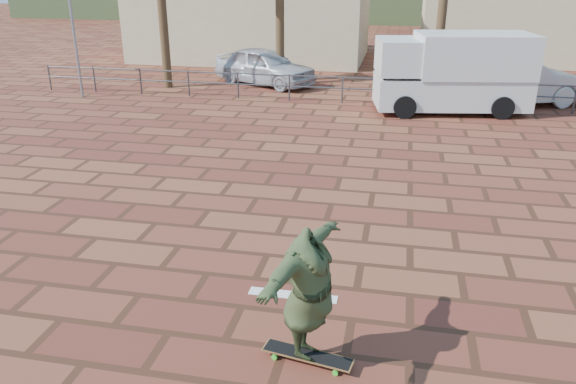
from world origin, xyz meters
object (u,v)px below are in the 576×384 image
(skateboarder, at_px, (308,294))
(campervan, at_px, (453,71))
(longboard, at_px, (307,355))
(car_silver, at_px, (265,66))
(car_white, at_px, (514,81))

(skateboarder, xyz_separation_m, campervan, (2.66, 14.22, 0.37))
(longboard, distance_m, car_silver, 18.21)
(skateboarder, distance_m, car_silver, 18.20)
(campervan, bearing_deg, skateboarder, -110.28)
(skateboarder, bearing_deg, campervan, 2.66)
(longboard, distance_m, campervan, 14.52)
(longboard, relative_size, skateboarder, 0.55)
(car_silver, bearing_deg, skateboarder, -138.61)
(longboard, bearing_deg, car_silver, 115.48)
(campervan, xyz_separation_m, car_silver, (-7.47, 3.33, -0.62))
(longboard, bearing_deg, car_white, 82.64)
(car_white, bearing_deg, skateboarder, 142.36)
(longboard, xyz_separation_m, car_silver, (-4.82, 17.55, 0.68))
(skateboarder, distance_m, car_white, 16.47)
(longboard, xyz_separation_m, campervan, (2.66, 14.22, 1.30))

